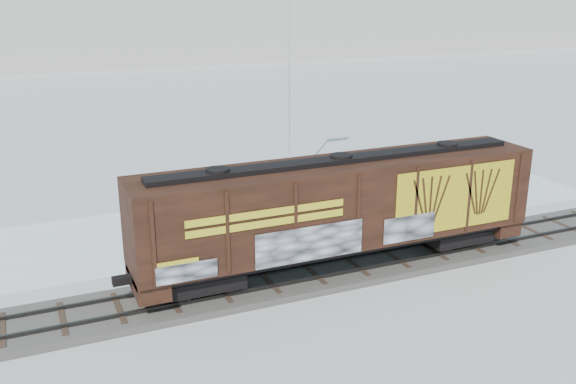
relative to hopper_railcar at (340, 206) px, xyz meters
name	(u,v)px	position (x,y,z in m)	size (l,w,h in m)	color
ground	(312,278)	(-1.26, 0.01, -3.04)	(500.00, 500.00, 0.00)	white
rail_track	(312,275)	(-1.26, 0.01, -2.89)	(50.00, 3.40, 0.43)	#59544C
parking_strip	(250,221)	(-1.26, 7.51, -3.02)	(40.00, 8.00, 0.03)	white
hopper_railcar	(340,206)	(0.00, 0.00, 0.00)	(17.40, 3.06, 4.70)	black
flagpole	(291,110)	(3.12, 12.22, 1.74)	(2.30, 0.90, 12.70)	silver
car_silver	(233,216)	(-2.46, 6.73, -2.30)	(1.67, 4.16, 1.42)	silver
car_white	(346,190)	(4.54, 7.74, -2.15)	(1.81, 5.19, 1.71)	silver
car_dark	(379,195)	(6.20, 6.91, -2.36)	(1.81, 4.46, 1.29)	#202328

